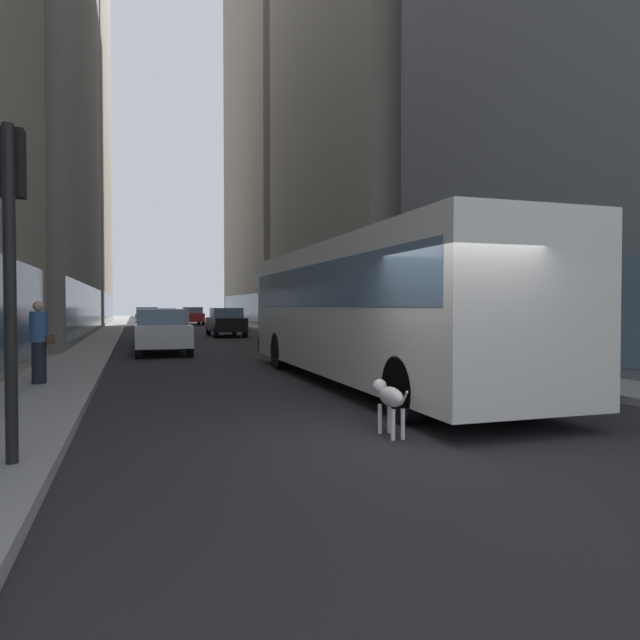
# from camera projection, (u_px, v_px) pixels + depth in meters

# --- Properties ---
(ground_plane) EXTENTS (120.00, 120.00, 0.00)m
(ground_plane) POSITION_uv_depth(u_px,v_px,m) (190.00, 330.00, 40.99)
(ground_plane) COLOR #232326
(sidewalk_left) EXTENTS (2.40, 110.00, 0.15)m
(sidewalk_left) POSITION_uv_depth(u_px,v_px,m) (105.00, 330.00, 39.24)
(sidewalk_left) COLOR gray
(sidewalk_left) RESTS_ON ground
(sidewalk_right) EXTENTS (2.40, 110.00, 0.15)m
(sidewalk_right) POSITION_uv_depth(u_px,v_px,m) (268.00, 328.00, 42.73)
(sidewalk_right) COLOR gray
(sidewalk_right) RESTS_ON ground
(building_left_far) EXTENTS (11.77, 19.74, 39.94)m
(building_left_far) POSITION_uv_depth(u_px,v_px,m) (36.00, 98.00, 50.19)
(building_left_far) COLOR #A0937F
(building_left_far) RESTS_ON ground
(building_right_mid) EXTENTS (11.99, 19.34, 36.11)m
(building_right_mid) POSITION_uv_depth(u_px,v_px,m) (400.00, 40.00, 35.26)
(building_right_mid) COLOR gray
(building_right_mid) RESTS_ON ground
(building_right_far) EXTENTS (11.90, 21.21, 39.91)m
(building_right_far) POSITION_uv_depth(u_px,v_px,m) (299.00, 122.00, 56.89)
(building_right_far) COLOR gray
(building_right_far) RESTS_ON ground
(transit_bus) EXTENTS (2.78, 11.53, 3.05)m
(transit_bus) POSITION_uv_depth(u_px,v_px,m) (367.00, 304.00, 12.75)
(transit_bus) COLOR silver
(transit_bus) RESTS_ON ground
(car_yellow_taxi) EXTENTS (1.87, 4.19, 1.62)m
(car_yellow_taxi) POSITION_uv_depth(u_px,v_px,m) (301.00, 328.00, 23.73)
(car_yellow_taxi) COLOR yellow
(car_yellow_taxi) RESTS_ON ground
(car_black_suv) EXTENTS (1.77, 4.42, 1.62)m
(car_black_suv) POSITION_uv_depth(u_px,v_px,m) (226.00, 322.00, 32.76)
(car_black_suv) COLOR black
(car_black_suv) RESTS_ON ground
(car_grey_wagon) EXTENTS (1.87, 3.97, 1.62)m
(car_grey_wagon) POSITION_uv_depth(u_px,v_px,m) (147.00, 317.00, 49.07)
(car_grey_wagon) COLOR slate
(car_grey_wagon) RESTS_ON ground
(car_white_van) EXTENTS (1.87, 4.32, 1.62)m
(car_white_van) POSITION_uv_depth(u_px,v_px,m) (162.00, 331.00, 20.74)
(car_white_van) COLOR silver
(car_white_van) RESTS_ON ground
(car_blue_hatchback) EXTENTS (1.87, 4.44, 1.62)m
(car_blue_hatchback) POSITION_uv_depth(u_px,v_px,m) (156.00, 325.00, 27.11)
(car_blue_hatchback) COLOR #4C6BB7
(car_blue_hatchback) RESTS_ON ground
(car_red_coupe) EXTENTS (1.85, 4.40, 1.62)m
(car_red_coupe) POSITION_uv_depth(u_px,v_px,m) (192.00, 316.00, 52.42)
(car_red_coupe) COLOR red
(car_red_coupe) RESTS_ON ground
(dalmatian_dog) EXTENTS (0.22, 0.96, 0.72)m
(dalmatian_dog) POSITION_uv_depth(u_px,v_px,m) (389.00, 397.00, 7.68)
(dalmatian_dog) COLOR white
(dalmatian_dog) RESTS_ON ground
(pedestrian_with_handbag) EXTENTS (0.45, 0.34, 1.69)m
(pedestrian_with_handbag) POSITION_uv_depth(u_px,v_px,m) (39.00, 341.00, 11.73)
(pedestrian_with_handbag) COLOR #1E1E2D
(pedestrian_with_handbag) RESTS_ON sidewalk_left
(traffic_light_near) EXTENTS (0.24, 0.40, 3.40)m
(traffic_light_near) POSITION_uv_depth(u_px,v_px,m) (11.00, 237.00, 5.81)
(traffic_light_near) COLOR black
(traffic_light_near) RESTS_ON sidewalk_left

